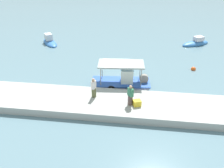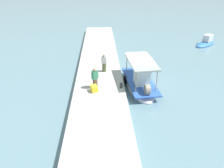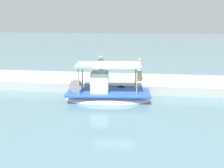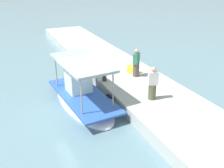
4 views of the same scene
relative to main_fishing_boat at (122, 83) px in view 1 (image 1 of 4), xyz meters
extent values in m
plane|color=slate|center=(-0.65, 0.37, -0.42)|extent=(120.00, 120.00, 0.00)
cube|color=#ABAFAA|center=(-0.65, -3.38, -0.11)|extent=(36.00, 3.95, 0.63)
ellipsoid|color=white|center=(-0.10, 0.00, -0.36)|extent=(5.67, 2.53, 0.84)
cube|color=#2B55AE|center=(-0.10, 0.00, 0.11)|extent=(5.45, 2.51, 0.10)
cube|color=silver|center=(0.45, 0.05, 0.75)|extent=(1.19, 1.22, 1.38)
cylinder|color=gray|center=(1.59, 0.93, 0.96)|extent=(0.07, 0.07, 1.80)
cylinder|color=gray|center=(1.73, -0.63, 0.96)|extent=(0.07, 0.07, 1.80)
cylinder|color=gray|center=(-1.92, 0.63, 0.96)|extent=(0.07, 0.07, 1.80)
cylinder|color=gray|center=(-1.79, -0.93, 0.96)|extent=(0.07, 0.07, 1.80)
cube|color=#96A2A0|center=(-0.10, 0.00, 1.92)|extent=(4.18, 2.30, 0.12)
torus|color=black|center=(-0.83, -1.14, -0.09)|extent=(0.75, 0.24, 0.74)
cylinder|color=gray|center=(1.99, 0.18, 0.51)|extent=(0.83, 0.42, 0.80)
cylinder|color=brown|center=(0.97, -3.69, 0.60)|extent=(0.53, 0.53, 0.78)
cube|color=#337656|center=(0.97, -3.69, 1.31)|extent=(0.51, 0.53, 0.65)
sphere|color=tan|center=(0.97, -3.69, 1.76)|extent=(0.25, 0.25, 0.25)
cylinder|color=#515635|center=(-2.01, -2.93, 0.59)|extent=(0.46, 0.46, 0.78)
cube|color=silver|center=(-2.01, -2.93, 1.30)|extent=(0.38, 0.53, 0.64)
sphere|color=tan|center=(-2.01, -2.93, 1.75)|extent=(0.25, 0.25, 0.25)
cylinder|color=#2D2D33|center=(1.06, -1.68, 0.39)|extent=(0.24, 0.24, 0.37)
cube|color=yellow|center=(1.51, -3.78, 0.44)|extent=(0.70, 0.63, 0.47)
sphere|color=#E4571C|center=(7.22, 4.63, -0.32)|extent=(0.50, 0.50, 0.50)
ellipsoid|color=#3470BE|center=(-10.85, 10.63, -0.34)|extent=(3.51, 3.96, 0.67)
cube|color=silver|center=(-11.08, 10.94, 0.43)|extent=(1.39, 1.45, 0.86)
ellipsoid|color=#3673B9|center=(8.83, 12.74, -0.29)|extent=(4.29, 3.33, 0.76)
cube|color=silver|center=(9.18, 12.95, 0.38)|extent=(1.50, 1.37, 0.58)
camera|label=1|loc=(1.54, -18.95, 10.52)|focal=37.86mm
camera|label=2|loc=(15.30, -3.17, 8.31)|focal=33.62mm
camera|label=3|loc=(-2.21, 15.62, 4.98)|focal=41.18mm
camera|label=4|loc=(-11.49, 3.48, 5.93)|focal=40.98mm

